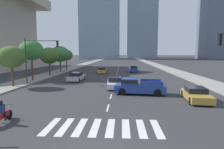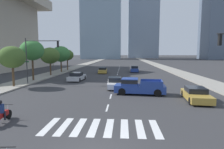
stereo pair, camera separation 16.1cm
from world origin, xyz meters
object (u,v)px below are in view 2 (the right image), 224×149
(sedan_blue_0, at_px, (135,69))
(sedan_gold_2, at_px, (196,95))
(street_tree_nearest, at_px, (12,57))
(street_tree_third, at_px, (50,56))
(sedan_silver_1, at_px, (77,77))
(traffic_signal_far, at_px, (38,52))
(street_tree_fourth, at_px, (61,54))
(street_tree_fifth, at_px, (67,55))
(sedan_white_4, at_px, (115,83))
(pickup_truck, at_px, (137,87))
(motorcycle_lead, at_px, (2,114))
(sedan_gold_3, at_px, (103,70))
(street_tree_second, at_px, (32,50))

(sedan_blue_0, distance_m, sedan_gold_2, 26.81)
(street_tree_nearest, height_order, street_tree_third, street_tree_third)
(sedan_silver_1, xyz_separation_m, traffic_signal_far, (-4.48, -3.57, 3.87))
(street_tree_fourth, xyz_separation_m, street_tree_fifth, (0.00, 4.79, -0.28))
(sedan_silver_1, relative_size, sedan_white_4, 0.98)
(street_tree_fifth, bearing_deg, sedan_silver_1, -68.77)
(sedan_silver_1, bearing_deg, traffic_signal_far, 132.10)
(pickup_truck, xyz_separation_m, sedan_white_4, (-2.57, 3.55, -0.21))
(street_tree_third, bearing_deg, sedan_white_4, -42.50)
(traffic_signal_far, distance_m, street_tree_fourth, 15.98)
(street_tree_nearest, bearing_deg, street_tree_fourth, 90.00)
(sedan_white_4, bearing_deg, street_tree_fifth, -153.84)
(pickup_truck, xyz_separation_m, street_tree_fifth, (-15.52, 26.47, 3.06))
(sedan_gold_2, bearing_deg, street_tree_fourth, -133.87)
(sedan_gold_2, relative_size, street_tree_nearest, 0.90)
(motorcycle_lead, bearing_deg, sedan_gold_3, -10.12)
(sedan_silver_1, relative_size, street_tree_third, 0.86)
(street_tree_third, bearing_deg, sedan_gold_2, -40.88)
(traffic_signal_far, bearing_deg, sedan_gold_3, 64.03)
(sedan_white_4, height_order, street_tree_third, street_tree_third)
(sedan_blue_0, distance_m, street_tree_second, 23.17)
(sedan_blue_0, xyz_separation_m, street_tree_nearest, (-16.61, -20.90, 3.21))
(sedan_silver_1, distance_m, sedan_gold_2, 18.45)
(street_tree_nearest, distance_m, street_tree_fourth, 18.59)
(sedan_white_4, bearing_deg, street_tree_third, -135.82)
(street_tree_nearest, height_order, street_tree_second, street_tree_second)
(motorcycle_lead, distance_m, sedan_blue_0, 34.52)
(sedan_gold_2, height_order, street_tree_second, street_tree_second)
(sedan_silver_1, relative_size, street_tree_fifth, 0.89)
(sedan_gold_3, height_order, street_tree_nearest, street_tree_nearest)
(street_tree_third, bearing_deg, sedan_blue_0, 27.30)
(motorcycle_lead, distance_m, street_tree_third, 25.49)
(sedan_silver_1, height_order, sedan_gold_2, sedan_silver_1)
(street_tree_fifth, bearing_deg, sedan_gold_3, -30.20)
(pickup_truck, distance_m, street_tree_fifth, 30.83)
(sedan_gold_2, distance_m, traffic_signal_far, 20.72)
(street_tree_third, bearing_deg, street_tree_fifth, 90.00)
(motorcycle_lead, height_order, street_tree_third, street_tree_third)
(pickup_truck, bearing_deg, motorcycle_lead, 50.94)
(pickup_truck, height_order, street_tree_third, street_tree_third)
(street_tree_fourth, bearing_deg, sedan_gold_3, -4.46)
(sedan_blue_0, relative_size, sedan_silver_1, 0.99)
(pickup_truck, relative_size, sedan_gold_2, 1.19)
(street_tree_nearest, xyz_separation_m, street_tree_second, (0.00, 5.29, 0.92))
(pickup_truck, distance_m, sedan_white_4, 4.39)
(pickup_truck, height_order, sedan_gold_3, pickup_truck)
(pickup_truck, height_order, sedan_blue_0, pickup_truck)
(pickup_truck, distance_m, traffic_signal_far, 15.05)
(motorcycle_lead, xyz_separation_m, sedan_gold_3, (3.02, 29.94, 0.02))
(street_tree_third, bearing_deg, street_tree_nearest, -90.00)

